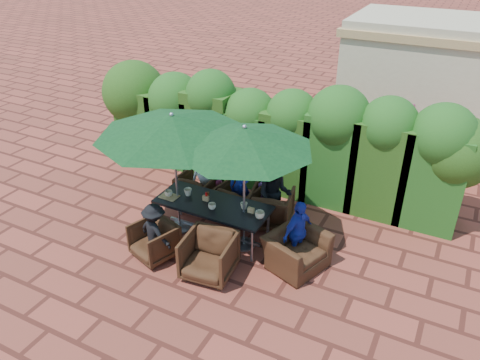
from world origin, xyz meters
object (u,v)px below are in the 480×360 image
at_px(umbrella_left, 172,125).
at_px(chair_far_mid, 238,200).
at_px(dining_table, 213,207).
at_px(chair_far_right, 271,206).
at_px(chair_near_left, 154,239).
at_px(chair_near_right, 209,254).
at_px(umbrella_right, 244,138).
at_px(chair_far_left, 198,188).
at_px(chair_end_right, 297,246).

bearing_deg(umbrella_left, chair_far_mid, 47.03).
bearing_deg(dining_table, umbrella_left, -174.77).
relative_size(chair_far_mid, chair_far_right, 0.94).
bearing_deg(chair_near_left, umbrella_left, 114.78).
distance_m(dining_table, chair_far_right, 1.23).
relative_size(dining_table, chair_near_right, 2.55).
distance_m(umbrella_right, chair_near_right, 2.06).
bearing_deg(chair_far_mid, chair_far_left, 5.94).
distance_m(umbrella_right, chair_far_right, 2.00).
bearing_deg(chair_far_mid, chair_far_right, -167.51).
relative_size(umbrella_left, chair_near_left, 3.80).
bearing_deg(chair_far_left, umbrella_left, 98.22).
relative_size(dining_table, chair_end_right, 2.18).
bearing_deg(umbrella_right, chair_far_mid, 123.58).
bearing_deg(chair_far_left, dining_table, 134.74).
bearing_deg(chair_far_right, dining_table, 37.05).
xyz_separation_m(chair_near_left, chair_near_right, (1.14, 0.02, 0.06)).
xyz_separation_m(chair_far_right, chair_near_right, (-0.32, -1.89, 0.01)).
xyz_separation_m(chair_far_mid, chair_end_right, (1.64, -0.94, 0.04)).
distance_m(dining_table, chair_end_right, 1.76).
height_order(chair_far_mid, chair_end_right, chair_end_right).
xyz_separation_m(dining_table, chair_near_left, (-0.65, -1.02, -0.30)).
xyz_separation_m(chair_far_mid, chair_near_right, (0.39, -1.84, 0.03)).
relative_size(umbrella_right, chair_end_right, 2.45).
distance_m(umbrella_left, chair_near_right, 2.36).
distance_m(chair_near_right, chair_end_right, 1.54).
relative_size(dining_table, umbrella_left, 0.78).
relative_size(umbrella_right, chair_near_right, 2.87).
bearing_deg(chair_far_left, chair_end_right, 159.23).
relative_size(umbrella_right, chair_far_left, 3.10).
relative_size(chair_far_mid, chair_near_left, 1.08).
bearing_deg(dining_table, chair_far_left, 134.95).
xyz_separation_m(dining_table, chair_end_right, (1.75, -0.10, -0.24)).
bearing_deg(chair_near_left, chair_end_right, 39.81).
bearing_deg(chair_end_right, chair_near_right, 145.22).
bearing_deg(chair_end_right, chair_far_left, 89.02).
distance_m(chair_far_right, chair_near_left, 2.40).
distance_m(chair_far_right, chair_end_right, 1.36).
height_order(chair_near_left, chair_near_right, chair_near_right).
relative_size(chair_near_left, chair_end_right, 0.74).
bearing_deg(chair_near_left, chair_far_mid, 86.88).
xyz_separation_m(chair_far_mid, chair_far_right, (0.71, 0.05, 0.02)).
distance_m(umbrella_right, chair_near_left, 2.48).
bearing_deg(chair_near_right, umbrella_left, 136.60).
bearing_deg(chair_near_left, chair_far_right, 71.47).
distance_m(chair_far_mid, chair_near_right, 1.88).
bearing_deg(chair_far_left, chair_near_left, 96.97).
bearing_deg(umbrella_left, chair_end_right, -0.73).
height_order(chair_far_left, chair_far_right, chair_far_right).
relative_size(chair_near_left, chair_near_right, 0.86).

